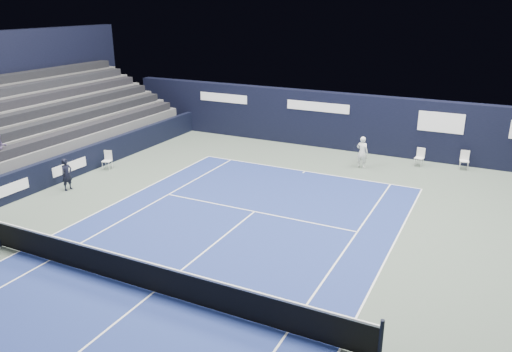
{
  "coord_description": "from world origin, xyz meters",
  "views": [
    {
      "loc": [
        8.05,
        -9.69,
        7.82
      ],
      "look_at": [
        -0.19,
        6.9,
        1.3
      ],
      "focal_mm": 35.0,
      "sensor_mm": 36.0,
      "label": 1
    }
  ],
  "objects_px": {
    "tennis_net": "(153,277)",
    "line_judge_chair": "(107,159)",
    "folding_chair_back_a": "(420,154)",
    "folding_chair_back_b": "(465,159)",
    "tennis_player": "(362,152)"
  },
  "relations": [
    {
      "from": "tennis_net",
      "to": "line_judge_chair",
      "type": "bearing_deg",
      "value": 138.04
    },
    {
      "from": "folding_chair_back_b",
      "to": "tennis_net",
      "type": "height_order",
      "value": "tennis_net"
    },
    {
      "from": "folding_chair_back_b",
      "to": "tennis_player",
      "type": "bearing_deg",
      "value": -163.88
    },
    {
      "from": "folding_chair_back_a",
      "to": "folding_chair_back_b",
      "type": "xyz_separation_m",
      "value": [
        2.03,
        0.4,
        -0.08
      ]
    },
    {
      "from": "line_judge_chair",
      "to": "tennis_net",
      "type": "height_order",
      "value": "tennis_net"
    },
    {
      "from": "folding_chair_back_a",
      "to": "tennis_player",
      "type": "height_order",
      "value": "tennis_player"
    },
    {
      "from": "folding_chair_back_b",
      "to": "tennis_net",
      "type": "relative_size",
      "value": 0.07
    },
    {
      "from": "folding_chair_back_a",
      "to": "folding_chair_back_b",
      "type": "relative_size",
      "value": 0.98
    },
    {
      "from": "folding_chair_back_b",
      "to": "tennis_player",
      "type": "distance_m",
      "value": 4.99
    },
    {
      "from": "line_judge_chair",
      "to": "tennis_net",
      "type": "xyz_separation_m",
      "value": [
        8.84,
        -7.95,
        -0.01
      ]
    },
    {
      "from": "tennis_player",
      "to": "tennis_net",
      "type": "bearing_deg",
      "value": -99.41
    },
    {
      "from": "folding_chair_back_a",
      "to": "line_judge_chair",
      "type": "bearing_deg",
      "value": -143.23
    },
    {
      "from": "folding_chair_back_b",
      "to": "line_judge_chair",
      "type": "relative_size",
      "value": 1.02
    },
    {
      "from": "tennis_player",
      "to": "line_judge_chair",
      "type": "bearing_deg",
      "value": -152.63
    },
    {
      "from": "folding_chair_back_a",
      "to": "folding_chair_back_b",
      "type": "bearing_deg",
      "value": 19.68
    }
  ]
}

